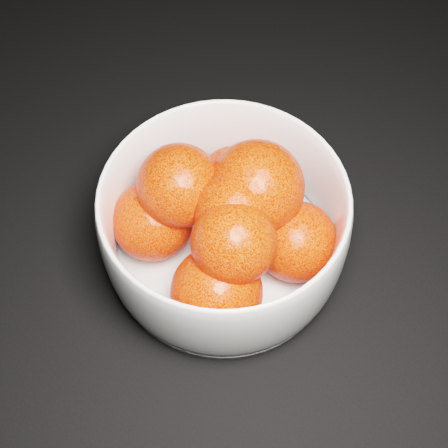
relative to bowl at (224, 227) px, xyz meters
The scene contains 3 objects.
ground 0.26m from the bowl, 86.75° to the left, with size 3.00×3.00×0.00m, color black.
bowl is the anchor object (origin of this frame).
orange_pile 0.01m from the bowl, 29.71° to the right, with size 0.17×0.15×0.11m.
Camera 1 is at (0.16, -0.45, 0.48)m, focal length 50.00 mm.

